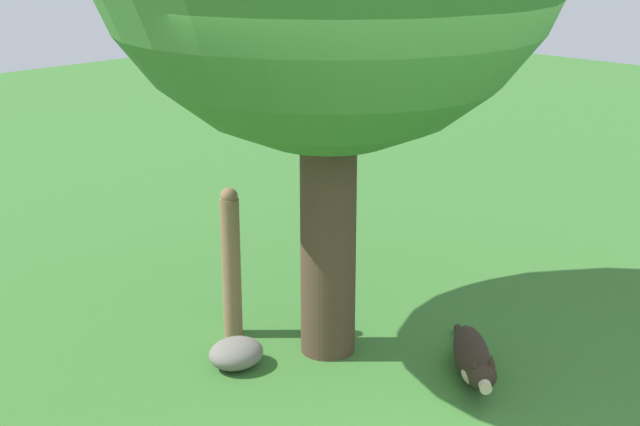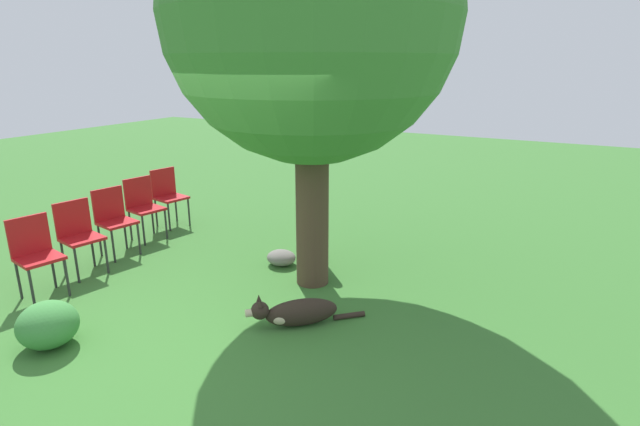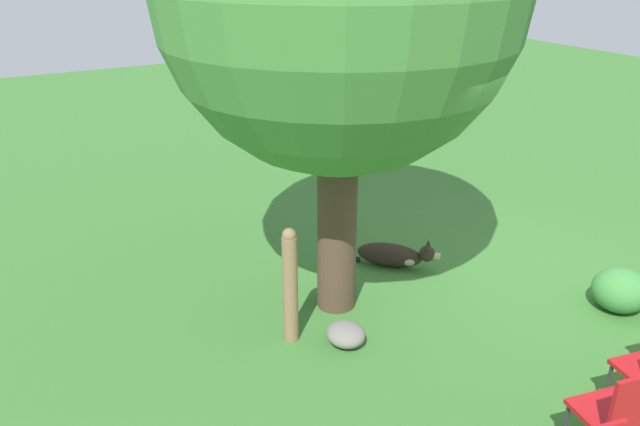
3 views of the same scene
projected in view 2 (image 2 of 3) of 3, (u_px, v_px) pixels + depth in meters
The scene contains 11 objects.
ground_plane at pixel (208, 328), 5.09m from camera, with size 30.00×30.00×0.00m, color #38702D.
oak_tree at pixel (311, 16), 5.26m from camera, with size 3.18×3.18×4.68m.
dog at pixel (295, 312), 5.09m from camera, with size 0.96×0.92×0.37m.
fence_post at pixel (317, 219), 6.70m from camera, with size 0.14×0.14×1.15m.
red_chair_0 at pixel (35, 251), 5.64m from camera, with size 0.50×0.51×0.94m.
red_chair_1 at pixel (78, 232), 6.26m from camera, with size 0.50×0.51×0.94m.
red_chair_2 at pixel (114, 216), 6.89m from camera, with size 0.50×0.51×0.94m.
red_chair_3 at pixel (143, 204), 7.51m from camera, with size 0.50×0.51×0.94m.
red_chair_4 at pixel (168, 193), 8.14m from camera, with size 0.50×0.51×0.94m.
garden_rock at pixel (281, 258), 6.64m from camera, with size 0.40×0.35×0.20m.
low_shrub at pixel (48, 325), 4.71m from camera, with size 0.55×0.55×0.44m.
Camera 2 is at (3.16, -3.44, 2.60)m, focal length 28.00 mm.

